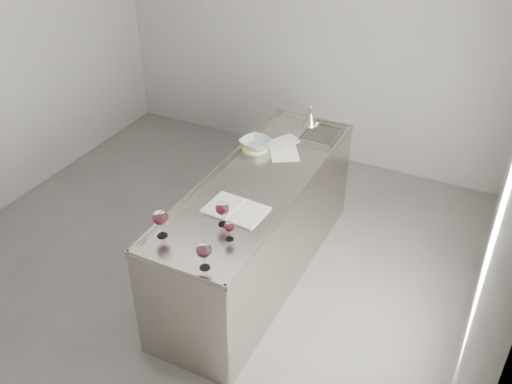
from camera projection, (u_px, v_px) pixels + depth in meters
The scene contains 12 objects.
room_shell at pixel (180, 131), 4.20m from camera, with size 4.54×5.04×2.84m.
counter at pixel (258, 228), 4.75m from camera, with size 0.77×2.42×0.97m.
wine_glass_left at pixel (160, 218), 3.82m from camera, with size 0.11×0.11×0.21m.
wine_glass_middle at pixel (222, 209), 3.94m from camera, with size 0.10×0.10×0.19m.
wine_glass_right at pixel (204, 251), 3.55m from camera, with size 0.10×0.10×0.20m.
wine_glass_small at pixel (229, 227), 3.82m from camera, with size 0.07×0.07×0.15m.
notebook at pixel (236, 210), 4.15m from camera, with size 0.45×0.33×0.02m.
loose_paper_top at pixel (284, 152), 4.87m from camera, with size 0.23×0.33×0.00m, color white.
loose_paper_under at pixel (285, 141), 5.02m from camera, with size 0.19×0.27×0.00m, color silver.
trivet at pixel (255, 147), 4.93m from camera, with size 0.23×0.23×0.02m, color #C9C382.
ceramic_bowl at pixel (255, 143), 4.90m from camera, with size 0.25×0.25×0.06m, color #96ACAF.
wine_funnel at pixel (310, 119), 5.26m from camera, with size 0.14×0.14×0.21m.
Camera 1 is at (2.18, -3.10, 3.35)m, focal length 40.00 mm.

